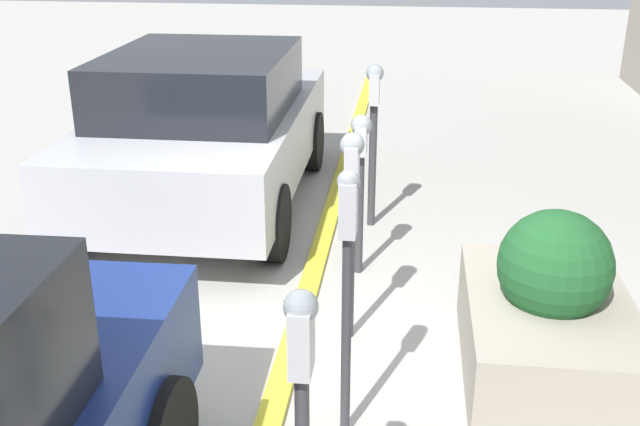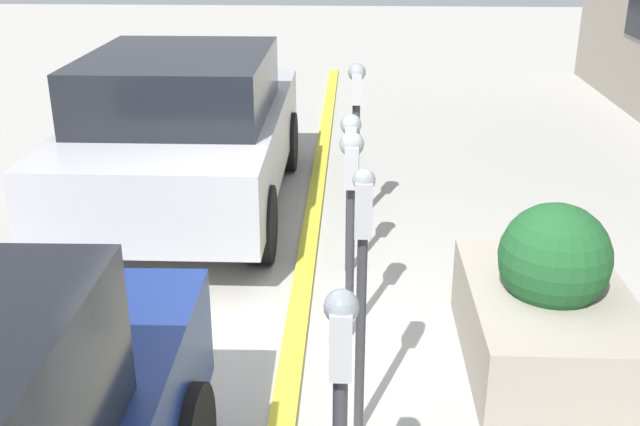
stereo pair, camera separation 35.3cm
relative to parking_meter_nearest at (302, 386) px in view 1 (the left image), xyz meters
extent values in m
plane|color=#ADAAA3|center=(2.05, 0.28, -1.02)|extent=(40.00, 40.00, 0.00)
cube|color=gold|center=(2.05, 0.36, -1.00)|extent=(19.00, 0.16, 0.04)
cube|color=#B7B7BC|center=(0.00, 0.00, 0.22)|extent=(0.17, 0.09, 0.30)
sphere|color=gray|center=(0.00, 0.00, 0.37)|extent=(0.14, 0.14, 0.14)
cylinder|color=#38383D|center=(1.03, -0.09, -0.40)|extent=(0.06, 0.06, 1.25)
cube|color=#B7B7BC|center=(1.03, -0.09, 0.38)|extent=(0.14, 0.09, 0.30)
sphere|color=gray|center=(1.03, -0.09, 0.53)|extent=(0.12, 0.12, 0.12)
cylinder|color=#38383D|center=(2.09, -0.03, -0.45)|extent=(0.06, 0.06, 1.14)
cube|color=#B7B7BC|center=(2.09, -0.03, 0.26)|extent=(0.19, 0.09, 0.28)
sphere|color=gray|center=(2.09, -0.03, 0.40)|extent=(0.16, 0.16, 0.16)
cylinder|color=#38383D|center=(3.12, -0.01, -0.50)|extent=(0.06, 0.06, 1.04)
cube|color=#B7B7BC|center=(3.12, -0.01, 0.13)|extent=(0.20, 0.09, 0.23)
sphere|color=gray|center=(3.12, -0.01, 0.25)|extent=(0.17, 0.17, 0.17)
cylinder|color=#38383D|center=(4.15, -0.06, -0.43)|extent=(0.07, 0.07, 1.19)
cube|color=#B7B7BC|center=(4.15, -0.06, 0.31)|extent=(0.19, 0.09, 0.28)
sphere|color=gray|center=(4.15, -0.06, 0.45)|extent=(0.16, 0.16, 0.16)
cube|color=#A39989|center=(1.78, -1.32, -0.75)|extent=(1.58, 1.02, 0.55)
sphere|color=#1E5628|center=(1.78, -1.32, -0.24)|extent=(0.71, 0.71, 0.71)
cube|color=#B7B7BC|center=(4.51, 1.61, -0.34)|extent=(3.98, 1.92, 0.69)
cube|color=black|center=(4.35, 1.61, 0.29)|extent=(2.08, 1.68, 0.56)
cylinder|color=black|center=(5.74, 0.74, -0.68)|extent=(0.68, 0.23, 0.68)
cylinder|color=black|center=(5.74, 2.48, -0.68)|extent=(0.68, 0.23, 0.68)
cylinder|color=black|center=(3.28, 0.74, -0.68)|extent=(0.68, 0.23, 0.68)
cylinder|color=black|center=(3.28, 2.48, -0.68)|extent=(0.68, 0.23, 0.68)
camera|label=1|loc=(-2.53, -0.39, 1.80)|focal=42.00mm
camera|label=2|loc=(-2.56, -0.04, 1.80)|focal=42.00mm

